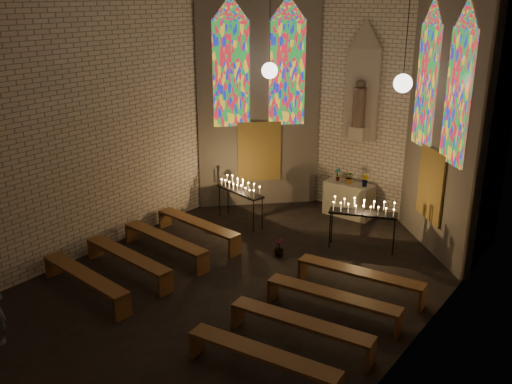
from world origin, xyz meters
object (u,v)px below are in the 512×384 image
altar (349,199)px  votive_stand_right (363,210)px  aisle_flower_pot (279,248)px  votive_stand_left (240,188)px

altar → votive_stand_right: votive_stand_right is taller
altar → aisle_flower_pot: (-0.10, -3.46, -0.28)m
altar → votive_stand_right: bearing=-53.9°
aisle_flower_pot → votive_stand_left: (-2.10, 1.14, 0.82)m
altar → votive_stand_right: 2.36m
aisle_flower_pot → votive_stand_right: (1.45, 1.61, 0.85)m
votive_stand_left → altar: bearing=60.2°
altar → votive_stand_left: bearing=-133.4°
altar → votive_stand_left: (-2.19, -2.32, 0.54)m
altar → aisle_flower_pot: bearing=-91.6°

